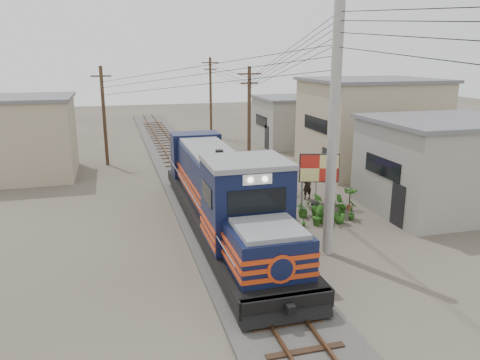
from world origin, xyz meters
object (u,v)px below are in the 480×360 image
object	(u,v)px
market_umbrella	(317,163)
vendor	(307,185)
locomotive	(223,195)
billboard	(319,170)

from	to	relation	value
market_umbrella	vendor	size ratio (longest dim) A/B	1.81
locomotive	market_umbrella	world-z (taller)	locomotive
vendor	billboard	bearing A→B (deg)	67.18
billboard	vendor	size ratio (longest dim) A/B	1.92
billboard	vendor	world-z (taller)	billboard
market_umbrella	vendor	world-z (taller)	market_umbrella
billboard	vendor	distance (m)	2.76
locomotive	market_umbrella	bearing A→B (deg)	24.11
vendor	market_umbrella	bearing A→B (deg)	78.48
billboard	vendor	bearing A→B (deg)	95.64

